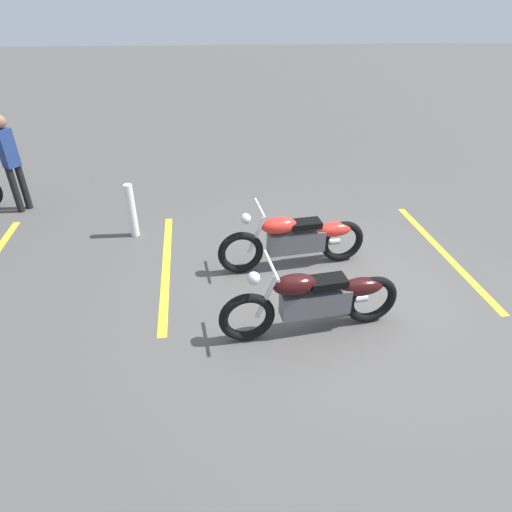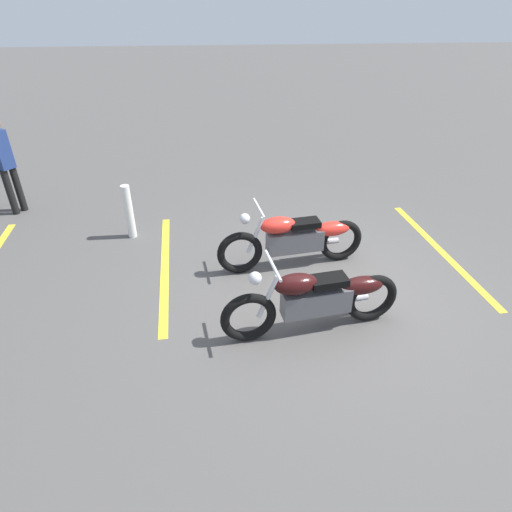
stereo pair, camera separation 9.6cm
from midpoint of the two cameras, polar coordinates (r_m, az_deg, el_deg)
The scene contains 7 objects.
ground_plane at distance 6.16m, azimuth 10.42°, elevation -4.80°, with size 60.00×60.00×0.00m, color #514F4C.
motorcycle_bright_foreground at distance 6.43m, azimuth 5.76°, elevation 2.23°, with size 2.22×0.68×1.04m.
motorcycle_dark_foreground at distance 5.24m, azimuth 8.38°, elevation -5.60°, with size 2.22×0.69×1.04m.
bystander_near_row at distance 9.06m, azimuth -29.17°, elevation 10.98°, with size 0.30×0.32×1.77m.
bollard_post at distance 7.51m, azimuth -15.60°, elevation 5.72°, with size 0.14×0.14×0.92m, color white.
parking_stripe_near at distance 7.59m, azimuth 23.62°, elevation 0.44°, with size 3.20×0.12×0.01m, color yellow.
parking_stripe_mid at distance 6.74m, azimuth -11.27°, elevation -1.32°, with size 3.20×0.12×0.01m, color yellow.
Camera 1 is at (1.38, 4.77, 3.62)m, focal length 30.59 mm.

